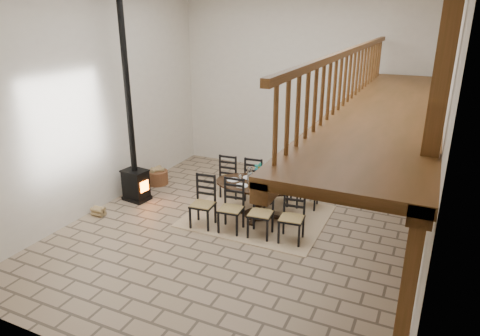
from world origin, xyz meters
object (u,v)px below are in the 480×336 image
at_px(wood_stove, 133,155).
at_px(log_basket, 158,177).
at_px(log_stack, 98,211).
at_px(dining_table, 258,200).

xyz_separation_m(wood_stove, log_basket, (-0.14, 1.08, -0.95)).
height_order(wood_stove, log_stack, wood_stove).
relative_size(wood_stove, log_basket, 9.05).
height_order(dining_table, log_stack, dining_table).
distance_m(dining_table, log_basket, 3.26).
xyz_separation_m(dining_table, log_stack, (-3.28, -1.49, -0.30)).
bearing_deg(log_stack, log_basket, 87.45).
distance_m(dining_table, wood_stove, 3.16).
bearing_deg(dining_table, log_stack, -161.08).
bearing_deg(log_basket, dining_table, -11.97).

